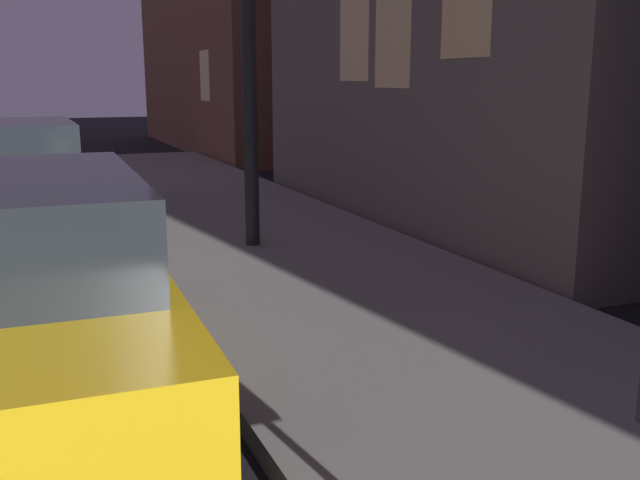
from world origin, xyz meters
name	(u,v)px	position (x,y,z in m)	size (l,w,h in m)	color
car_yellow_cab	(10,288)	(2.85, 4.00, 0.72)	(2.07, 4.56, 1.43)	gold
car_black	(11,174)	(2.85, 9.99, 0.72)	(2.13, 4.51, 1.43)	black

